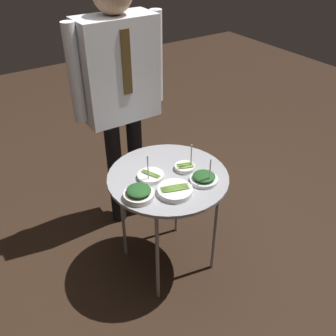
{
  "coord_description": "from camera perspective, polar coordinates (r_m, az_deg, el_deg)",
  "views": [
    {
      "loc": [
        -0.9,
        -1.37,
        1.84
      ],
      "look_at": [
        0.0,
        0.0,
        0.72
      ],
      "focal_mm": 40.0,
      "sensor_mm": 36.0,
      "label": 1
    }
  ],
  "objects": [
    {
      "name": "bowl_spinach_front_center",
      "position": [
        1.97,
        5.49,
        -1.53
      ],
      "size": [
        0.15,
        0.15,
        0.16
      ],
      "color": "silver",
      "rests_on": "serving_cart"
    },
    {
      "name": "bowl_asparagus_mid_left",
      "position": [
        2.06,
        2.66,
        0.1
      ],
      "size": [
        0.11,
        0.11,
        0.16
      ],
      "color": "silver",
      "rests_on": "serving_cart"
    },
    {
      "name": "waiter_figure",
      "position": [
        2.27,
        -7.46,
        12.84
      ],
      "size": [
        0.59,
        0.22,
        1.61
      ],
      "color": "black",
      "rests_on": "ground_plane"
    },
    {
      "name": "bowl_asparagus_far_rim",
      "position": [
        1.89,
        1.07,
        -3.46
      ],
      "size": [
        0.18,
        0.18,
        0.04
      ],
      "color": "white",
      "rests_on": "serving_cart"
    },
    {
      "name": "bowl_asparagus_back_right",
      "position": [
        2.0,
        -2.67,
        -1.2
      ],
      "size": [
        0.14,
        0.14,
        0.17
      ],
      "color": "white",
      "rests_on": "serving_cart"
    },
    {
      "name": "ground_plane",
      "position": [
        2.47,
        0.0,
        -13.83
      ],
      "size": [
        8.0,
        8.0,
        0.0
      ],
      "primitive_type": "plane",
      "color": "black"
    },
    {
      "name": "bowl_spinach_front_left",
      "position": [
        1.86,
        -4.47,
        -3.86
      ],
      "size": [
        0.15,
        0.15,
        0.06
      ],
      "color": "silver",
      "rests_on": "serving_cart"
    },
    {
      "name": "serving_cart",
      "position": [
        2.05,
        0.0,
        -2.26
      ],
      "size": [
        0.66,
        0.66,
        0.67
      ],
      "color": "#939399",
      "rests_on": "ground_plane"
    }
  ]
}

